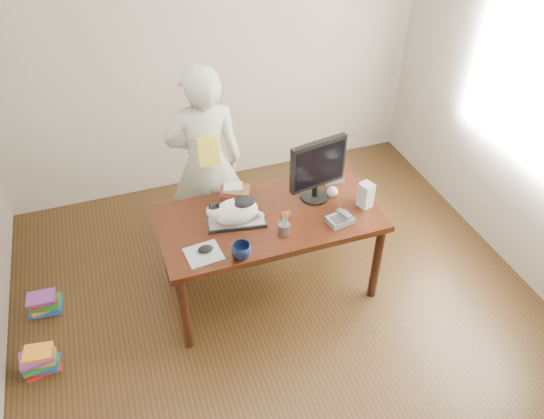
{
  "coord_description": "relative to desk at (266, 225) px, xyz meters",
  "views": [
    {
      "loc": [
        -0.95,
        -2.18,
        3.21
      ],
      "look_at": [
        0.0,
        0.55,
        0.85
      ],
      "focal_mm": 35.0,
      "sensor_mm": 36.0,
      "label": 1
    }
  ],
  "objects": [
    {
      "name": "desk",
      "position": [
        0.0,
        0.0,
        0.0
      ],
      "size": [
        1.6,
        0.8,
        0.75
      ],
      "color": "black",
      "rests_on": "ground"
    },
    {
      "name": "person",
      "position": [
        -0.3,
        0.61,
        0.23
      ],
      "size": [
        0.63,
        0.44,
        1.67
      ],
      "primitive_type": "imported",
      "rotation": [
        0.0,
        0.0,
        3.08
      ],
      "color": "white",
      "rests_on": "ground"
    },
    {
      "name": "cat",
      "position": [
        -0.26,
        -0.08,
        0.27
      ],
      "size": [
        0.41,
        0.24,
        0.23
      ],
      "rotation": [
        0.0,
        0.0,
        -0.16
      ],
      "color": "white",
      "rests_on": "keyboard"
    },
    {
      "name": "mouse",
      "position": [
        -0.52,
        -0.29,
        0.17
      ],
      "size": [
        0.11,
        0.08,
        0.04
      ],
      "rotation": [
        0.0,
        0.0,
        0.1
      ],
      "color": "black",
      "rests_on": "mousepad"
    },
    {
      "name": "book_stack",
      "position": [
        -0.17,
        0.25,
        0.18
      ],
      "size": [
        0.26,
        0.23,
        0.08
      ],
      "rotation": [
        0.0,
        0.0,
        -0.39
      ],
      "color": "#4D1814",
      "rests_on": "desk"
    },
    {
      "name": "phone",
      "position": [
        0.45,
        -0.31,
        0.17
      ],
      "size": [
        0.2,
        0.17,
        0.08
      ],
      "rotation": [
        0.0,
        0.0,
        0.16
      ],
      "color": "slate",
      "rests_on": "desk"
    },
    {
      "name": "calculator",
      "position": [
        0.61,
        0.22,
        0.18
      ],
      "size": [
        0.16,
        0.21,
        0.06
      ],
      "rotation": [
        0.0,
        0.0,
        -0.02
      ],
      "color": "slate",
      "rests_on": "desk"
    },
    {
      "name": "held_book",
      "position": [
        -0.3,
        0.44,
        0.45
      ],
      "size": [
        0.16,
        0.1,
        0.22
      ],
      "rotation": [
        0.0,
        0.0,
        -0.07
      ],
      "color": "yellow",
      "rests_on": "person"
    },
    {
      "name": "coffee_mug",
      "position": [
        -0.31,
        -0.41,
        0.2
      ],
      "size": [
        0.18,
        0.18,
        0.1
      ],
      "primitive_type": "imported",
      "rotation": [
        0.0,
        0.0,
        0.55
      ],
      "color": "#0E1838",
      "rests_on": "desk"
    },
    {
      "name": "speaker",
      "position": [
        0.7,
        -0.19,
        0.25
      ],
      "size": [
        0.11,
        0.12,
        0.19
      ],
      "rotation": [
        0.0,
        0.0,
        0.33
      ],
      "color": "#ACACAF",
      "rests_on": "desk"
    },
    {
      "name": "room",
      "position": [
        0.0,
        -0.68,
        0.75
      ],
      "size": [
        4.5,
        4.5,
        4.5
      ],
      "color": "black",
      "rests_on": "ground"
    },
    {
      "name": "book_pile_b",
      "position": [
        -1.72,
        0.27,
        -0.53
      ],
      "size": [
        0.26,
        0.2,
        0.15
      ],
      "color": "#1B4DA5",
      "rests_on": "ground"
    },
    {
      "name": "mousepad",
      "position": [
        -0.54,
        -0.31,
        0.15
      ],
      "size": [
        0.25,
        0.23,
        0.01
      ],
      "rotation": [
        0.0,
        0.0,
        0.1
      ],
      "color": "#9EA4AA",
      "rests_on": "desk"
    },
    {
      "name": "baseball",
      "position": [
        0.52,
        -0.01,
        0.19
      ],
      "size": [
        0.08,
        0.08,
        0.08
      ],
      "rotation": [
        0.0,
        0.0,
        0.42
      ],
      "color": "silver",
      "rests_on": "desk"
    },
    {
      "name": "pen_cup",
      "position": [
        0.03,
        -0.29,
        0.2
      ],
      "size": [
        0.09,
        0.08,
        0.2
      ],
      "rotation": [
        0.0,
        0.0,
        -0.05
      ],
      "color": "gray",
      "rests_on": "desk"
    },
    {
      "name": "book_pile_a",
      "position": [
        -1.75,
        -0.28,
        -0.51
      ],
      "size": [
        0.27,
        0.22,
        0.18
      ],
      "color": "red",
      "rests_on": "ground"
    },
    {
      "name": "monitor",
      "position": [
        0.4,
        0.0,
        0.43
      ],
      "size": [
        0.45,
        0.25,
        0.5
      ],
      "rotation": [
        0.0,
        0.0,
        0.18
      ],
      "color": "black",
      "rests_on": "desk"
    },
    {
      "name": "keyboard",
      "position": [
        -0.25,
        -0.08,
        0.16
      ],
      "size": [
        0.44,
        0.22,
        0.03
      ],
      "rotation": [
        0.0,
        0.0,
        -0.16
      ],
      "color": "black",
      "rests_on": "desk"
    }
  ]
}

